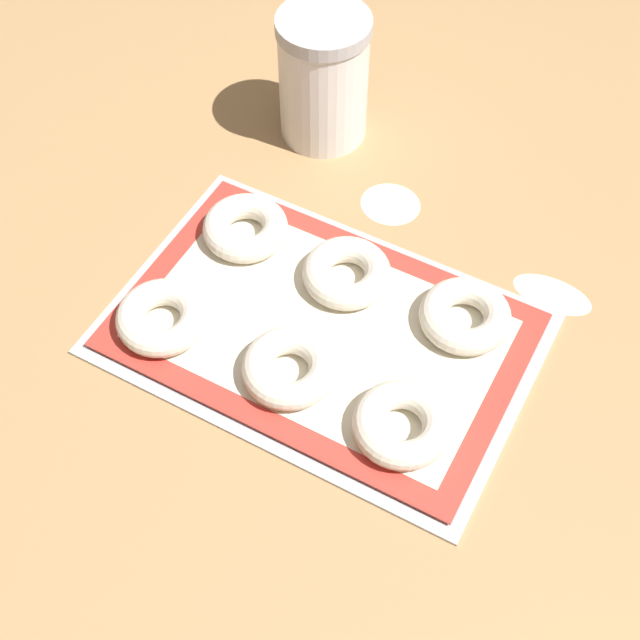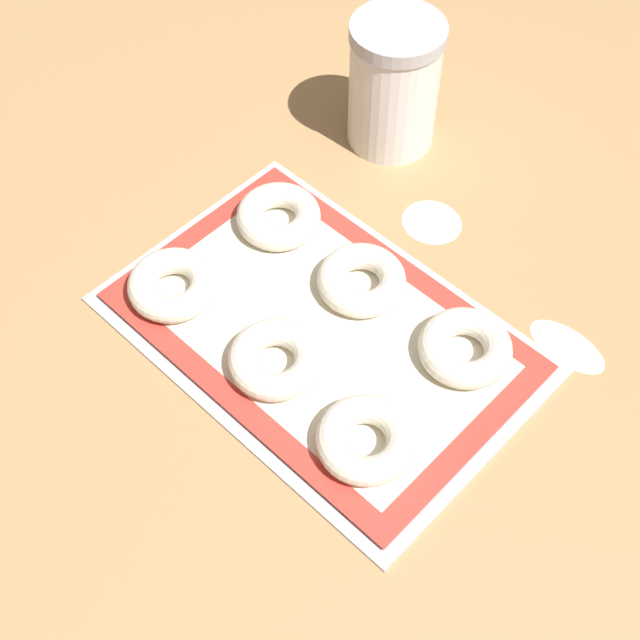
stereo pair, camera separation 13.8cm
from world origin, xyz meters
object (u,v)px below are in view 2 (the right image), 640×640
bagel_front_center (277,361)px  bagel_front_right (366,439)px  bagel_front_left (172,285)px  baking_tray (320,332)px  bagel_back_center (361,280)px  bagel_back_left (278,216)px  flour_canister (394,84)px  bagel_back_right (465,348)px

bagel_front_center → bagel_front_right: 0.12m
bagel_front_right → bagel_front_left: bearing=-178.9°
baking_tray → bagel_front_right: size_ratio=4.56×
bagel_front_center → bagel_back_center: same height
baking_tray → bagel_back_left: bagel_back_left is taller
baking_tray → bagel_front_left: 0.16m
bagel_back_left → bagel_back_center: 0.12m
bagel_front_right → flour_canister: size_ratio=0.59×
bagel_front_right → baking_tray: bearing=151.1°
bagel_front_center → bagel_front_right: bearing=-2.0°
bagel_back_center → bagel_back_right: size_ratio=1.00×
bagel_back_right → bagel_front_center: bearing=-131.3°
baking_tray → bagel_back_right: 0.15m
bagel_back_right → flour_canister: flour_canister is taller
bagel_back_right → bagel_back_center: bearing=-176.6°
bagel_front_left → bagel_back_left: 0.14m
bagel_front_left → bagel_front_right: same height
bagel_back_left → bagel_back_right: (0.25, 0.00, 0.00)m
bagel_front_left → flour_canister: (-0.00, 0.34, 0.05)m
bagel_front_center → bagel_front_right: same height
bagel_back_right → flour_canister: (-0.27, 0.20, 0.05)m
bagel_front_center → flour_canister: 0.37m
bagel_front_left → bagel_front_center: 0.14m
bagel_front_right → flour_canister: bearing=128.1°
baking_tray → bagel_back_center: 0.07m
bagel_front_center → bagel_front_right: size_ratio=1.00×
baking_tray → bagel_front_right: bagel_front_right is taller
baking_tray → bagel_back_center: bearing=93.8°
bagel_front_left → bagel_back_right: size_ratio=1.00×
bagel_front_center → bagel_back_left: bearing=135.1°
baking_tray → bagel_front_left: bearing=-152.5°
bagel_front_right → bagel_back_center: bearing=133.5°
baking_tray → bagel_front_left: bagel_front_left is taller
bagel_back_center → bagel_front_left: bearing=-134.3°
bagel_back_left → flour_canister: 0.21m
bagel_front_left → bagel_back_center: bearing=45.7°
bagel_back_left → flour_canister: (-0.01, 0.20, 0.05)m
bagel_front_center → flour_canister: bearing=113.7°
bagel_back_center → flour_canister: size_ratio=0.59×
baking_tray → bagel_back_right: bearing=30.6°
bagel_back_center → flour_canister: flour_canister is taller
bagel_front_left → bagel_back_right: (0.26, 0.15, 0.00)m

